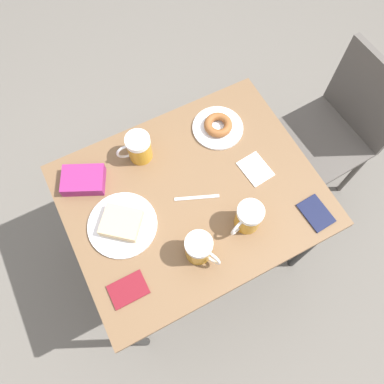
{
  "coord_description": "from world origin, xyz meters",
  "views": [
    {
      "loc": [
        0.49,
        -0.25,
        2.01
      ],
      "look_at": [
        0.0,
        0.0,
        0.74
      ],
      "focal_mm": 35.0,
      "sensor_mm": 36.0,
      "label": 1
    }
  ],
  "objects": [
    {
      "name": "beer_mug_right",
      "position": [
        -0.24,
        -0.1,
        0.78
      ],
      "size": [
        0.09,
        0.14,
        0.12
      ],
      "color": "#C68C23",
      "rests_on": "table"
    },
    {
      "name": "passport_far_edge",
      "position": [
        0.28,
        0.37,
        0.72
      ],
      "size": [
        0.13,
        0.1,
        0.01
      ],
      "rotation": [
        0.0,
        0.0,
        1.63
      ],
      "color": "#141938",
      "rests_on": "table"
    },
    {
      "name": "ground_plane",
      "position": [
        0.0,
        0.0,
        0.0
      ],
      "size": [
        8.0,
        8.0,
        0.0
      ],
      "primitive_type": "plane",
      "color": "#666059"
    },
    {
      "name": "plate_with_cake",
      "position": [
        -0.01,
        -0.28,
        0.74
      ],
      "size": [
        0.25,
        0.25,
        0.05
      ],
      "color": "silver",
      "rests_on": "table"
    },
    {
      "name": "plate_with_donut",
      "position": [
        -0.21,
        0.23,
        0.74
      ],
      "size": [
        0.21,
        0.21,
        0.04
      ],
      "color": "silver",
      "rests_on": "table"
    },
    {
      "name": "passport_near_edge",
      "position": [
        0.21,
        -0.35,
        0.72
      ],
      "size": [
        0.09,
        0.13,
        0.01
      ],
      "rotation": [
        0.0,
        0.0,
        3.14
      ],
      "color": "maroon",
      "rests_on": "table"
    },
    {
      "name": "beer_mug_left",
      "position": [
        0.21,
        -0.08,
        0.78
      ],
      "size": [
        0.13,
        0.09,
        0.12
      ],
      "color": "#C68C23",
      "rests_on": "table"
    },
    {
      "name": "blue_pouch",
      "position": [
        -0.23,
        -0.34,
        0.74
      ],
      "size": [
        0.17,
        0.19,
        0.05
      ],
      "rotation": [
        0.0,
        0.0,
        1.13
      ],
      "color": "#8C2366",
      "rests_on": "table"
    },
    {
      "name": "table",
      "position": [
        0.0,
        0.0,
        0.65
      ],
      "size": [
        0.75,
        0.94,
        0.72
      ],
      "color": "brown",
      "rests_on": "ground_plane"
    },
    {
      "name": "chair",
      "position": [
        -0.08,
        0.83,
        0.52
      ],
      "size": [
        0.42,
        0.42,
        0.85
      ],
      "rotation": [
        0.0,
        0.0,
        0.05
      ],
      "color": "#514C47",
      "rests_on": "ground_plane"
    },
    {
      "name": "napkin_folded",
      "position": [
        0.02,
        0.27,
        0.72
      ],
      "size": [
        0.13,
        0.11,
        0.0
      ],
      "rotation": [
        0.0,
        0.0,
        3.24
      ],
      "color": "white",
      "rests_on": "table"
    },
    {
      "name": "fork",
      "position": [
        0.02,
        0.01,
        0.72
      ],
      "size": [
        0.08,
        0.16,
        0.0
      ],
      "rotation": [
        0.0,
        0.0,
        2.75
      ],
      "color": "silver",
      "rests_on": "table"
    },
    {
      "name": "beer_mug_center",
      "position": [
        0.19,
        0.12,
        0.78
      ],
      "size": [
        0.09,
        0.13,
        0.12
      ],
      "color": "#C68C23",
      "rests_on": "table"
    }
  ]
}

